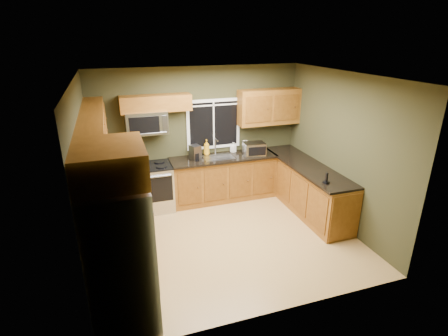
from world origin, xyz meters
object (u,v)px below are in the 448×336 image
coffee_maker (195,153)px  soap_bottle_b (233,147)px  microwave (147,122)px  kettle (197,151)px  toaster_oven (254,149)px  refrigerator (121,255)px  paper_towel_roll (245,147)px  range (153,187)px  soap_bottle_a (207,147)px  cordless_phone (326,180)px

coffee_maker → soap_bottle_b: size_ratio=1.40×
microwave → kettle: bearing=2.6°
toaster_oven → soap_bottle_b: size_ratio=2.18×
refrigerator → toaster_oven: (2.77, 2.67, 0.17)m
toaster_oven → paper_towel_roll: paper_towel_roll is taller
range → toaster_oven: toaster_oven is taller
paper_towel_roll → soap_bottle_a: (-0.80, 0.11, 0.03)m
refrigerator → toaster_oven: bearing=43.9°
cordless_phone → kettle: bearing=130.5°
range → paper_towel_roll: size_ratio=3.35×
refrigerator → soap_bottle_a: size_ratio=5.62×
cordless_phone → refrigerator: bearing=-164.0°
kettle → coffee_maker: bearing=-115.4°
kettle → soap_bottle_b: bearing=3.6°
kettle → toaster_oven: bearing=-14.1°
range → kettle: (0.96, 0.18, 0.59)m
refrigerator → soap_bottle_b: bearing=50.9°
soap_bottle_a → range: bearing=-168.9°
microwave → range: bearing=-90.0°
microwave → soap_bottle_b: (1.75, 0.09, -0.69)m
toaster_oven → soap_bottle_b: bearing=135.3°
toaster_oven → cordless_phone: bearing=-71.3°
range → paper_towel_roll: paper_towel_roll is taller
kettle → cordless_phone: kettle is taller
soap_bottle_a → kettle: bearing=-166.5°
cordless_phone → paper_towel_roll: bearing=109.7°
toaster_oven → cordless_phone: toaster_oven is taller
coffee_maker → soap_bottle_a: size_ratio=0.91×
soap_bottle_b → toaster_oven: bearing=-44.7°
coffee_maker → kettle: 0.19m
coffee_maker → paper_towel_roll: 1.10m
kettle → paper_towel_roll: 1.01m
toaster_oven → paper_towel_roll: 0.25m
coffee_maker → soap_bottle_a: bearing=37.5°
range → paper_towel_roll: bearing=3.4°
range → microwave: 1.27m
range → soap_bottle_b: bearing=7.5°
paper_towel_roll → soap_bottle_b: bearing=153.0°
refrigerator → soap_bottle_b: size_ratio=8.64×
toaster_oven → kettle: bearing=165.9°
cordless_phone → microwave: bearing=143.8°
coffee_maker → paper_towel_roll: bearing=5.7°
microwave → kettle: microwave is taller
coffee_maker → microwave: bearing=171.7°
soap_bottle_b → microwave: bearing=-176.9°
soap_bottle_a → paper_towel_roll: bearing=-8.1°
soap_bottle_a → soap_bottle_b: soap_bottle_a is taller
coffee_maker → kettle: coffee_maker is taller
soap_bottle_a → soap_bottle_b: (0.58, 0.00, -0.06)m
paper_towel_roll → soap_bottle_b: size_ratio=1.34×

